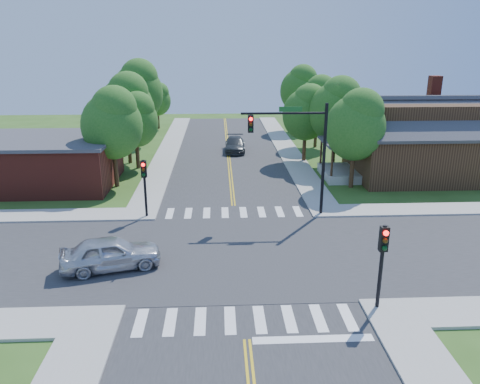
{
  "coord_description": "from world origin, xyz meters",
  "views": [
    {
      "loc": [
        -0.96,
        -22.52,
        10.79
      ],
      "look_at": [
        0.27,
        3.88,
        2.2
      ],
      "focal_mm": 35.0,
      "sensor_mm": 36.0,
      "label": 1
    }
  ],
  "objects_px": {
    "signal_mast_ne": "(298,142)",
    "signal_pole_se": "(383,252)",
    "house_ne": "(416,137)",
    "car_silver": "(111,254)",
    "signal_pole_nw": "(144,178)",
    "car_dgrey": "(235,145)"
  },
  "relations": [
    {
      "from": "signal_pole_se",
      "to": "signal_pole_nw",
      "type": "distance_m",
      "value": 15.84
    },
    {
      "from": "house_ne",
      "to": "car_silver",
      "type": "distance_m",
      "value": 26.64
    },
    {
      "from": "signal_mast_ne",
      "to": "signal_pole_se",
      "type": "height_order",
      "value": "signal_mast_ne"
    },
    {
      "from": "signal_mast_ne",
      "to": "signal_pole_nw",
      "type": "bearing_deg",
      "value": -179.93
    },
    {
      "from": "signal_mast_ne",
      "to": "signal_pole_se",
      "type": "xyz_separation_m",
      "value": [
        1.69,
        -11.21,
        -2.19
      ]
    },
    {
      "from": "signal_pole_nw",
      "to": "car_dgrey",
      "type": "relative_size",
      "value": 0.77
    },
    {
      "from": "signal_mast_ne",
      "to": "signal_pole_nw",
      "type": "height_order",
      "value": "signal_mast_ne"
    },
    {
      "from": "car_silver",
      "to": "car_dgrey",
      "type": "height_order",
      "value": "car_silver"
    },
    {
      "from": "house_ne",
      "to": "signal_mast_ne",
      "type": "bearing_deg",
      "value": -142.32
    },
    {
      "from": "signal_pole_nw",
      "to": "car_silver",
      "type": "distance_m",
      "value": 7.23
    },
    {
      "from": "signal_pole_nw",
      "to": "car_dgrey",
      "type": "bearing_deg",
      "value": 71.04
    },
    {
      "from": "signal_pole_se",
      "to": "house_ne",
      "type": "bearing_deg",
      "value": 64.42
    },
    {
      "from": "signal_pole_nw",
      "to": "signal_mast_ne",
      "type": "bearing_deg",
      "value": 0.07
    },
    {
      "from": "signal_pole_se",
      "to": "signal_pole_nw",
      "type": "xyz_separation_m",
      "value": [
        -11.2,
        11.2,
        0.0
      ]
    },
    {
      "from": "signal_pole_nw",
      "to": "house_ne",
      "type": "relative_size",
      "value": 0.29
    },
    {
      "from": "car_silver",
      "to": "car_dgrey",
      "type": "distance_m",
      "value": 26.27
    },
    {
      "from": "signal_pole_se",
      "to": "car_silver",
      "type": "relative_size",
      "value": 0.74
    },
    {
      "from": "signal_pole_se",
      "to": "signal_pole_nw",
      "type": "height_order",
      "value": "same"
    },
    {
      "from": "signal_pole_nw",
      "to": "car_dgrey",
      "type": "xyz_separation_m",
      "value": [
        6.31,
        18.36,
        -1.96
      ]
    },
    {
      "from": "signal_pole_nw",
      "to": "house_ne",
      "type": "height_order",
      "value": "house_ne"
    },
    {
      "from": "house_ne",
      "to": "car_silver",
      "type": "xyz_separation_m",
      "value": [
        -21.44,
        -15.61,
        -2.51
      ]
    },
    {
      "from": "car_silver",
      "to": "signal_pole_nw",
      "type": "bearing_deg",
      "value": -20.78
    }
  ]
}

